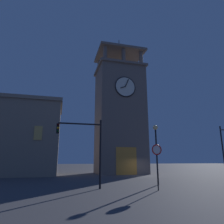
{
  "coord_description": "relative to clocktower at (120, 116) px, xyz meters",
  "views": [
    {
      "loc": [
        11.42,
        26.65,
        2.06
      ],
      "look_at": [
        3.04,
        -5.59,
        10.12
      ],
      "focal_mm": 32.15,
      "sensor_mm": 36.0,
      "label": 1
    }
  ],
  "objects": [
    {
      "name": "ground_plane",
      "position": [
        -1.67,
        5.57,
        -9.52
      ],
      "size": [
        200.0,
        200.0,
        0.0
      ],
      "primitive_type": "plane",
      "color": "#424247"
    },
    {
      "name": "clocktower",
      "position": [
        0.0,
        0.0,
        0.0
      ],
      "size": [
        8.23,
        7.02,
        24.2
      ],
      "color": "#75665B",
      "rests_on": "ground_plane"
    },
    {
      "name": "traffic_signal_near",
      "position": [
        7.8,
        16.72,
        -6.02
      ],
      "size": [
        3.48,
        0.41,
        5.21
      ],
      "color": "black",
      "rests_on": "ground_plane"
    },
    {
      "name": "street_lamp",
      "position": [
        1.29,
        15.56,
        -5.87
      ],
      "size": [
        0.44,
        0.44,
        5.24
      ],
      "color": "black",
      "rests_on": "ground_plane"
    },
    {
      "name": "no_horn_sign",
      "position": [
        2.81,
        18.59,
        -6.99
      ],
      "size": [
        0.78,
        0.14,
        3.21
      ],
      "color": "black",
      "rests_on": "ground_plane"
    }
  ]
}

